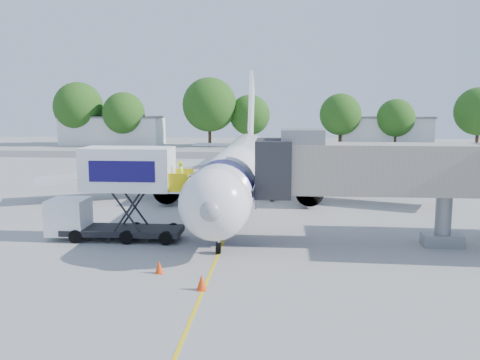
# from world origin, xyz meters

# --- Properties ---
(ground) EXTENTS (160.00, 160.00, 0.00)m
(ground) POSITION_xyz_m (0.00, 0.00, 0.00)
(ground) COLOR #9B9B98
(ground) RESTS_ON ground
(guidance_line) EXTENTS (0.15, 70.00, 0.01)m
(guidance_line) POSITION_xyz_m (0.00, 0.00, 0.01)
(guidance_line) COLOR yellow
(guidance_line) RESTS_ON ground
(taxiway_strip) EXTENTS (120.00, 10.00, 0.01)m
(taxiway_strip) POSITION_xyz_m (0.00, 42.00, 0.00)
(taxiway_strip) COLOR #59595B
(taxiway_strip) RESTS_ON ground
(aircraft) EXTENTS (34.17, 37.73, 11.35)m
(aircraft) POSITION_xyz_m (0.00, 4.12, 2.95)
(aircraft) COLOR silver
(aircraft) RESTS_ON ground
(jet_bridge) EXTENTS (13.90, 3.20, 6.60)m
(jet_bridge) POSITION_xyz_m (7.99, -7.00, 4.34)
(jet_bridge) COLOR #9D9586
(jet_bridge) RESTS_ON ground
(catering_hiloader) EXTENTS (8.50, 2.44, 5.50)m
(catering_hiloader) POSITION_xyz_m (-6.27, -7.00, 2.76)
(catering_hiloader) COLOR black
(catering_hiloader) RESTS_ON ground
(ground_tug) EXTENTS (3.22, 1.84, 1.24)m
(ground_tug) POSITION_xyz_m (-2.50, -17.44, 0.65)
(ground_tug) COLOR white
(ground_tug) RESTS_ON ground
(safety_cone_a) EXTENTS (0.40, 0.40, 0.63)m
(safety_cone_a) POSITION_xyz_m (-2.44, -13.03, 0.30)
(safety_cone_a) COLOR red
(safety_cone_a) RESTS_ON ground
(safety_cone_b) EXTENTS (0.44, 0.44, 0.71)m
(safety_cone_b) POSITION_xyz_m (-0.07, -15.13, 0.34)
(safety_cone_b) COLOR red
(safety_cone_b) RESTS_ON ground
(outbuilding_left) EXTENTS (18.40, 8.40, 5.30)m
(outbuilding_left) POSITION_xyz_m (-28.00, 60.00, 2.66)
(outbuilding_left) COLOR silver
(outbuilding_left) RESTS_ON ground
(outbuilding_right) EXTENTS (16.40, 7.40, 5.30)m
(outbuilding_right) POSITION_xyz_m (22.00, 62.00, 2.66)
(outbuilding_right) COLOR silver
(outbuilding_right) RESTS_ON ground
(tree_a) EXTENTS (9.01, 9.01, 11.49)m
(tree_a) POSITION_xyz_m (-33.86, 58.48, 6.97)
(tree_a) COLOR #382314
(tree_a) RESTS_ON ground
(tree_b) EXTENTS (7.57, 7.57, 9.65)m
(tree_b) POSITION_xyz_m (-25.02, 57.13, 5.85)
(tree_b) COLOR #382314
(tree_b) RESTS_ON ground
(tree_c) EXTENTS (9.57, 9.57, 12.20)m
(tree_c) POSITION_xyz_m (-9.51, 57.25, 7.41)
(tree_c) COLOR #382314
(tree_c) RESTS_ON ground
(tree_d) EXTENTS (7.22, 7.22, 9.20)m
(tree_d) POSITION_xyz_m (-2.47, 58.55, 5.58)
(tree_d) COLOR #382314
(tree_d) RESTS_ON ground
(tree_e) EXTENTS (7.37, 7.37, 9.39)m
(tree_e) POSITION_xyz_m (13.62, 58.93, 5.70)
(tree_e) COLOR #382314
(tree_e) RESTS_ON ground
(tree_f) EXTENTS (6.62, 6.62, 8.44)m
(tree_f) POSITION_xyz_m (23.20, 58.68, 5.12)
(tree_f) COLOR #382314
(tree_f) RESTS_ON ground
(tree_g) EXTENTS (8.16, 8.16, 10.41)m
(tree_g) POSITION_xyz_m (36.57, 56.80, 6.32)
(tree_g) COLOR #382314
(tree_g) RESTS_ON ground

